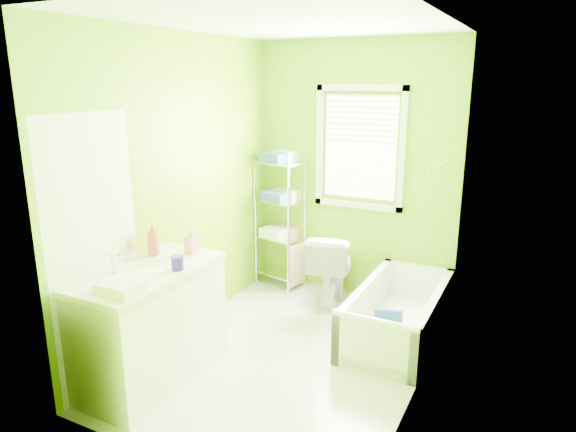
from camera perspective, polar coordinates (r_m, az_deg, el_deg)
The scene contains 9 objects.
ground at distance 4.42m, azimuth 0.26°, elevation -14.99°, with size 2.90×2.90×0.00m, color silver.
room_envelope at distance 3.89m, azimuth 0.29°, elevation 5.17°, with size 2.14×2.94×2.62m.
window at distance 5.16m, azimuth 8.00°, elevation 8.20°, with size 0.92×0.05×1.22m.
door at distance 3.87m, azimuth -20.60°, elevation -4.22°, with size 0.09×0.80×2.00m.
right_wall_decor at distance 3.59m, azimuth 15.09°, elevation 0.10°, with size 0.04×1.48×1.17m.
bathtub at distance 4.71m, azimuth 12.04°, elevation -11.33°, with size 0.68×1.46×0.47m.
toilet at distance 5.21m, azimuth 4.85°, elevation -5.70°, with size 0.42×0.73×0.75m, color white.
vanity at distance 4.02m, azimuth -15.04°, elevation -11.28°, with size 0.60×1.17×1.13m.
wire_shelf_unit at distance 5.49m, azimuth -0.78°, elevation 1.09°, with size 0.54×0.44×1.48m.
Camera 1 is at (1.72, -3.42, 2.21)m, focal length 32.00 mm.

